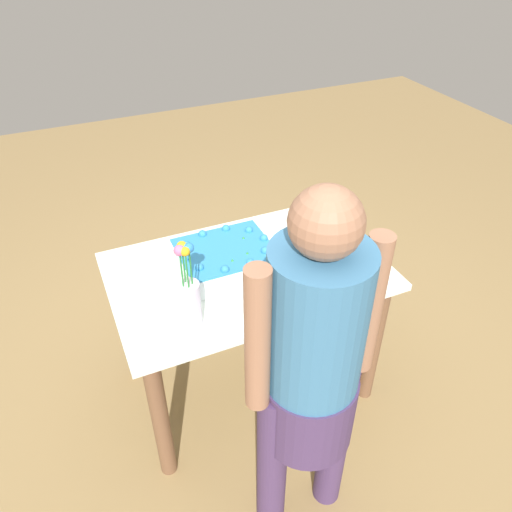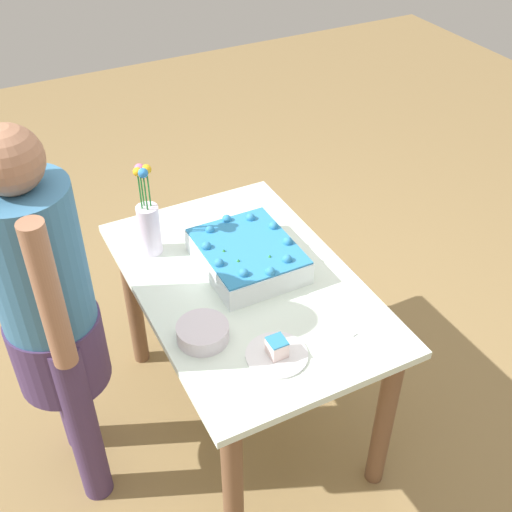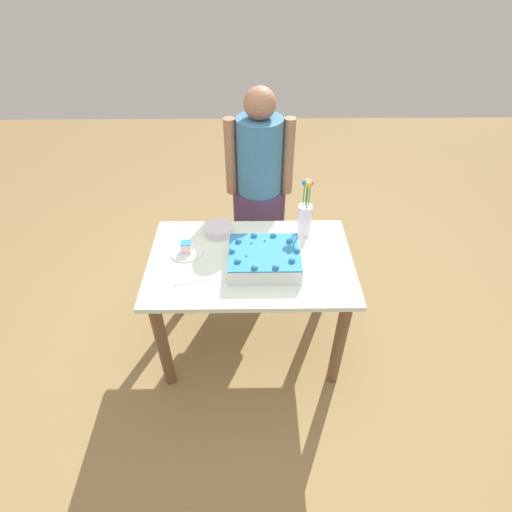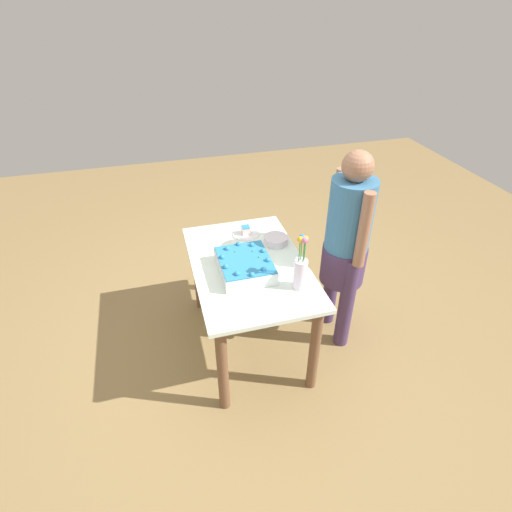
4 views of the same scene
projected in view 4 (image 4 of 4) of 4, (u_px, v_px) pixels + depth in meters
The scene contains 8 objects.
ground_plane at pixel (250, 341), 3.12m from camera, with size 8.00×8.00×0.00m, color olive.
dining_table at pixel (249, 280), 2.78m from camera, with size 1.17×0.76×0.74m.
sheet_cake at pixel (245, 265), 2.60m from camera, with size 0.40×0.33×0.12m.
serving_plate_with_slice at pixel (246, 233), 3.00m from camera, with size 0.20×0.20×0.07m.
cake_knife at pixel (214, 243), 2.91m from camera, with size 0.20×0.02×0.00m, color silver.
flower_vase at pixel (301, 270), 2.42m from camera, with size 0.08×0.08×0.38m.
fruit_bowl at pixel (276, 240), 2.90m from camera, with size 0.17×0.17×0.06m, color silver.
person_standing at pixel (346, 240), 2.74m from camera, with size 0.45×0.31×1.49m.
Camera 4 is at (2.13, -0.54, 2.32)m, focal length 28.00 mm.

